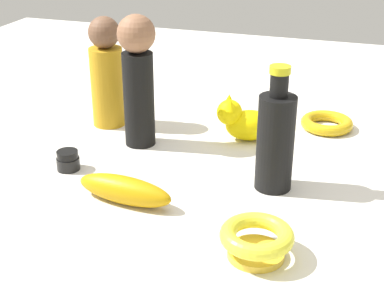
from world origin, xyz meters
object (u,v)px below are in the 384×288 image
Objects in this scene: bowl at (257,239)px; bangle at (327,123)px; banana at (124,190)px; person_figure_adult at (138,76)px; person_figure_child at (107,73)px; nail_polish_jar at (68,160)px; cat_figurine at (244,121)px; bottle_tall at (276,139)px.

bangle is at bearing -95.05° from bowl.
person_figure_adult is at bearing 112.65° from banana.
person_figure_child is at bearing 15.10° from bangle.
nail_polish_jar is 0.35m from cat_figurine.
banana is 0.26m from person_figure_adult.
person_figure_adult reaches higher than bangle.
person_figure_child is 0.47m from bangle.
bowl is at bearing 157.89° from nail_polish_jar.
person_figure_child is at bearing -23.59° from bottle_tall.
nail_polish_jar is 0.32× the size of cat_figurine.
bowl is 0.40× the size of person_figure_adult.
bangle is (-0.42, -0.34, -0.01)m from nail_polish_jar.
person_figure_adult is (0.30, -0.30, 0.11)m from bowl.
nail_polish_jar is at bearing 61.25° from person_figure_adult.
banana is 0.33m from cat_figurine.
cat_figurine is (0.11, -0.38, 0.01)m from bowl.
bottle_tall is at bearing 78.40° from bangle.
banana is at bearing 106.69° from person_figure_adult.
person_figure_child is at bearing -42.78° from bowl.
cat_figurine is 1.17× the size of bangle.
banana is at bearing 56.29° from bangle.
person_figure_child is at bearing 125.84° from banana.
bowl is at bearing 94.45° from bottle_tall.
bowl and banana have the same top height.
person_figure_adult is at bearing -118.75° from nail_polish_jar.
banana is 0.50m from bangle.
banana is 0.65× the size of person_figure_adult.
bowl reaches higher than bangle.
banana is (0.23, -0.08, -0.01)m from bowl.
banana is at bearing 119.88° from person_figure_child.
person_figure_child is at bearing -35.41° from person_figure_adult.
person_figure_child is 0.35m from banana.
bangle is 0.43× the size of person_figure_adult.
bowl is at bearing 106.02° from cat_figurine.
bowl is 0.49m from bangle.
person_figure_adult reaches higher than cat_figurine.
bottle_tall is 0.21m from cat_figurine.
person_figure_adult is at bearing -18.64° from bottle_tall.
person_figure_adult reaches higher than nail_polish_jar.
bowl is 0.55m from person_figure_child.
bottle_tall is 1.28× the size of banana.
person_figure_child is 1.39× the size of banana.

